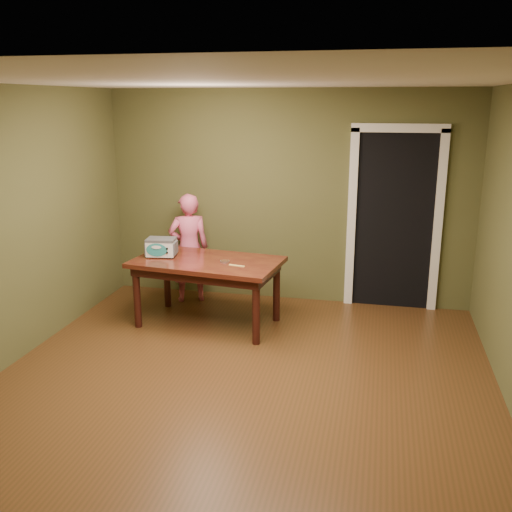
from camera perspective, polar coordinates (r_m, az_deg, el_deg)
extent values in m
plane|color=#512F17|center=(5.13, -1.84, -13.26)|extent=(5.00, 5.00, 0.00)
cube|color=#4E502B|center=(7.05, 3.10, 5.86)|extent=(4.50, 0.02, 2.60)
cube|color=#4E502B|center=(2.46, -16.98, -13.28)|extent=(4.50, 0.02, 2.60)
cube|color=white|center=(4.51, -2.13, 17.17)|extent=(4.50, 5.00, 0.02)
cube|color=black|center=(7.30, 13.60, 3.79)|extent=(0.90, 0.60, 2.10)
cube|color=black|center=(6.99, 13.63, 3.29)|extent=(0.90, 0.02, 2.10)
cube|color=white|center=(6.98, 9.53, 3.50)|extent=(0.10, 0.06, 2.20)
cube|color=white|center=(7.01, 17.73, 3.02)|extent=(0.10, 0.06, 2.20)
cube|color=white|center=(6.84, 14.22, 12.31)|extent=(1.10, 0.06, 0.10)
cube|color=#3A110D|center=(6.32, -4.92, -0.61)|extent=(1.70, 1.09, 0.05)
cube|color=black|center=(6.34, -4.91, -1.27)|extent=(1.56, 0.95, 0.10)
cylinder|color=black|center=(6.46, -11.82, -4.04)|extent=(0.08, 0.08, 0.70)
cylinder|color=black|center=(7.03, -8.89, -2.29)|extent=(0.08, 0.08, 0.70)
cylinder|color=black|center=(5.88, 0.01, -5.64)|extent=(0.08, 0.08, 0.70)
cylinder|color=black|center=(6.51, 2.07, -3.56)|extent=(0.08, 0.08, 0.70)
cylinder|color=#4C4F54|center=(6.48, -10.68, -0.13)|extent=(0.02, 0.02, 0.01)
cylinder|color=#4C4F54|center=(6.64, -10.29, 0.25)|extent=(0.02, 0.02, 0.01)
cylinder|color=#4C4F54|center=(6.42, -8.47, -0.19)|extent=(0.02, 0.02, 0.01)
cylinder|color=#4C4F54|center=(6.58, -8.13, 0.20)|extent=(0.02, 0.02, 0.01)
cube|color=white|center=(6.51, -9.43, 0.84)|extent=(0.34, 0.26, 0.18)
cube|color=#4C4F54|center=(6.48, -9.47, 1.64)|extent=(0.34, 0.26, 0.03)
cube|color=#4C4F54|center=(6.55, -10.81, 0.87)|extent=(0.04, 0.20, 0.14)
cube|color=#4C4F54|center=(6.47, -8.04, 0.81)|extent=(0.04, 0.20, 0.14)
ellipsoid|color=teal|center=(6.41, -9.92, 0.59)|extent=(0.24, 0.04, 0.15)
cylinder|color=black|center=(6.37, -8.89, 0.73)|extent=(0.02, 0.01, 0.02)
cylinder|color=black|center=(6.38, -8.87, 0.34)|extent=(0.02, 0.01, 0.02)
cylinder|color=silver|center=(6.20, -3.14, -0.56)|extent=(0.10, 0.10, 0.02)
cylinder|color=#452917|center=(6.20, -3.14, -0.49)|extent=(0.09, 0.09, 0.01)
cube|color=#F9D86C|center=(6.07, -1.94, -0.96)|extent=(0.18, 0.06, 0.01)
imported|color=#DE5B80|center=(7.13, -6.72, 0.80)|extent=(0.59, 0.50, 1.36)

